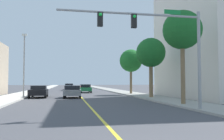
# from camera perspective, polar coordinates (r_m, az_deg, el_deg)

# --- Properties ---
(ground) EXTENTS (192.00, 192.00, 0.00)m
(ground) POSITION_cam_1_polar(r_m,az_deg,el_deg) (46.69, -8.75, -5.11)
(ground) COLOR #47474C
(sidewalk_left) EXTENTS (3.40, 168.00, 0.15)m
(sidewalk_left) POSITION_cam_1_polar(r_m,az_deg,el_deg) (47.07, -18.41, -4.89)
(sidewalk_left) COLOR beige
(sidewalk_left) RESTS_ON ground
(sidewalk_right) EXTENTS (3.40, 168.00, 0.15)m
(sidewalk_right) POSITION_cam_1_polar(r_m,az_deg,el_deg) (47.63, 0.80, -5.01)
(sidewalk_right) COLOR #9E9B93
(sidewalk_right) RESTS_ON ground
(lane_marking_center) EXTENTS (0.16, 144.00, 0.01)m
(lane_marking_center) POSITION_cam_1_polar(r_m,az_deg,el_deg) (46.69, -8.75, -5.11)
(lane_marking_center) COLOR yellow
(lane_marking_center) RESTS_ON ground
(building_right_near) EXTENTS (11.22, 14.72, 17.90)m
(building_right_near) POSITION_cam_1_polar(r_m,az_deg,el_deg) (31.48, 24.81, 10.43)
(building_right_near) COLOR silver
(building_right_near) RESTS_ON ground
(traffic_signal_mast) EXTENTS (8.99, 0.36, 6.22)m
(traffic_signal_mast) POSITION_cam_1_polar(r_m,az_deg,el_deg) (14.98, 11.24, 8.22)
(traffic_signal_mast) COLOR gray
(traffic_signal_mast) RESTS_ON sidewalk_right
(street_lamp) EXTENTS (0.56, 0.28, 7.35)m
(street_lamp) POSITION_cam_1_polar(r_m,az_deg,el_deg) (29.56, -20.50, 1.97)
(street_lamp) COLOR gray
(street_lamp) RESTS_ON sidewalk_left
(palm_near) EXTENTS (3.05, 3.05, 7.29)m
(palm_near) POSITION_cam_1_polar(r_m,az_deg,el_deg) (19.47, 16.63, 9.10)
(palm_near) COLOR brown
(palm_near) RESTS_ON sidewalk_right
(palm_mid) EXTENTS (3.29, 3.29, 6.63)m
(palm_mid) POSITION_cam_1_polar(r_m,az_deg,el_deg) (26.91, 9.37, 4.05)
(palm_mid) COLOR brown
(palm_mid) RESTS_ON sidewalk_right
(palm_far) EXTENTS (3.31, 3.31, 6.45)m
(palm_far) POSITION_cam_1_polar(r_m,az_deg,el_deg) (34.64, 4.59, 2.20)
(palm_far) COLOR brown
(palm_far) RESTS_ON sidewalk_right
(car_silver) EXTENTS (1.93, 4.59, 1.49)m
(car_silver) POSITION_cam_1_polar(r_m,az_deg,el_deg) (50.99, -10.39, -4.04)
(car_silver) COLOR #BCBCC1
(car_silver) RESTS_ON ground
(car_gray) EXTENTS (2.07, 4.00, 1.42)m
(car_gray) POSITION_cam_1_polar(r_m,az_deg,el_deg) (27.70, -9.58, -5.10)
(car_gray) COLOR slate
(car_gray) RESTS_ON ground
(car_red) EXTENTS (1.95, 4.43, 1.39)m
(car_red) POSITION_cam_1_polar(r_m,az_deg,el_deg) (58.90, -10.26, -3.91)
(car_red) COLOR red
(car_red) RESTS_ON ground
(car_green) EXTENTS (1.86, 4.56, 1.42)m
(car_green) POSITION_cam_1_polar(r_m,az_deg,el_deg) (40.48, -6.49, -4.45)
(car_green) COLOR #196638
(car_green) RESTS_ON ground
(car_black) EXTENTS (2.02, 4.21, 1.41)m
(car_black) POSITION_cam_1_polar(r_m,az_deg,el_deg) (29.04, -17.30, -4.95)
(car_black) COLOR black
(car_black) RESTS_ON ground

